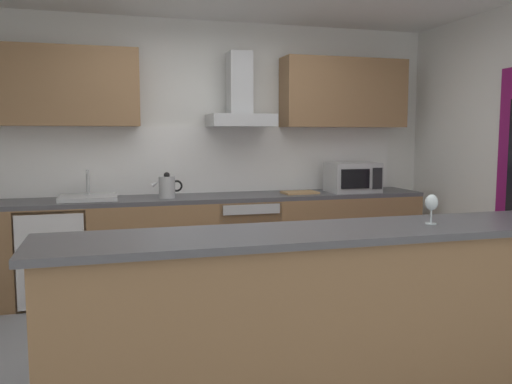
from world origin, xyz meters
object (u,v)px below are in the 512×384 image
(chopping_board, at_px, (300,192))
(oven, at_px, (244,240))
(refrigerator, at_px, (54,255))
(kettle, at_px, (167,187))
(range_hood, at_px, (240,103))
(wine_glass, at_px, (432,204))
(microwave, at_px, (353,177))
(sink, at_px, (88,197))

(chopping_board, bearing_deg, oven, 177.62)
(refrigerator, relative_size, kettle, 2.94)
(oven, bearing_deg, range_hood, 90.00)
(chopping_board, bearing_deg, wine_glass, -89.82)
(chopping_board, bearing_deg, microwave, -0.42)
(microwave, bearing_deg, range_hood, 172.13)
(sink, distance_m, range_hood, 1.68)
(kettle, bearing_deg, wine_glass, -58.86)
(refrigerator, relative_size, chopping_board, 2.50)
(sink, bearing_deg, wine_glass, -47.80)
(refrigerator, bearing_deg, microwave, -0.50)
(microwave, xyz_separation_m, kettle, (-1.88, -0.01, -0.04))
(refrigerator, height_order, sink, sink)
(microwave, xyz_separation_m, range_hood, (-1.14, 0.16, 0.74))
(oven, relative_size, refrigerator, 0.94)
(oven, height_order, wine_glass, wine_glass)
(refrigerator, distance_m, sink, 0.59)
(range_hood, relative_size, chopping_board, 2.12)
(oven, bearing_deg, sink, 179.56)
(refrigerator, distance_m, kettle, 1.16)
(oven, relative_size, chopping_board, 2.35)
(microwave, bearing_deg, chopping_board, 179.58)
(microwave, bearing_deg, wine_glass, -104.47)
(sink, bearing_deg, microwave, -0.86)
(wine_glass, bearing_deg, oven, 104.60)
(refrigerator, relative_size, range_hood, 1.18)
(oven, height_order, microwave, microwave)
(refrigerator, height_order, chopping_board, chopping_board)
(refrigerator, xyz_separation_m, kettle, (1.01, -0.03, 0.58))
(microwave, xyz_separation_m, sink, (-2.58, 0.04, -0.12))
(oven, bearing_deg, kettle, -177.39)
(oven, relative_size, wine_glass, 4.50)
(kettle, bearing_deg, microwave, 0.18)
(sink, xyz_separation_m, range_hood, (1.44, 0.12, 0.86))
(kettle, distance_m, range_hood, 1.09)
(sink, relative_size, chopping_board, 1.47)
(oven, relative_size, microwave, 1.60)
(microwave, distance_m, range_hood, 1.37)
(microwave, height_order, chopping_board, microwave)
(oven, distance_m, refrigerator, 1.75)
(refrigerator, xyz_separation_m, microwave, (2.88, -0.03, 0.62))
(oven, distance_m, microwave, 1.28)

